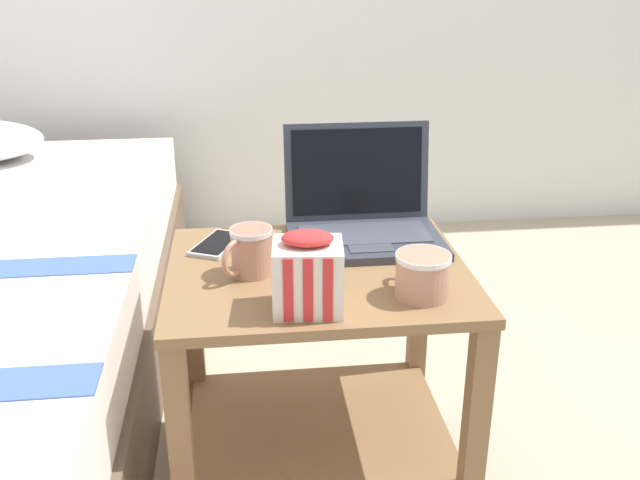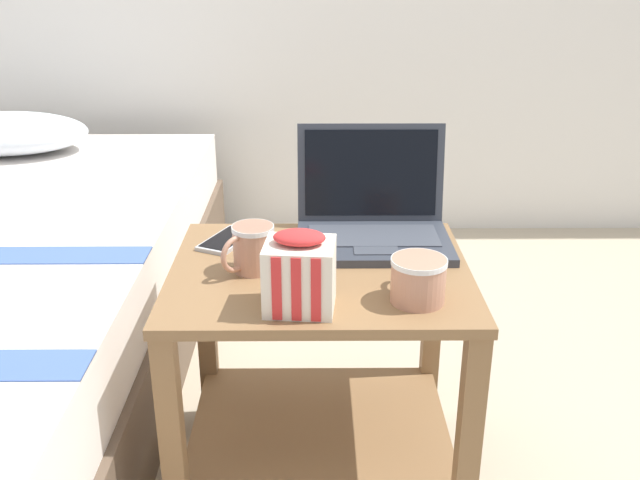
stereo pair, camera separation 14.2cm
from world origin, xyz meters
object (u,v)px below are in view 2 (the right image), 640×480
Objects in this scene: laptop at (373,219)px; mug_front_right at (252,246)px; cell_phone at (227,240)px; snack_bag at (300,273)px; mug_front_left at (418,277)px.

laptop is 0.31m from mug_front_right.
cell_phone is (-0.07, 0.16, -0.05)m from mug_front_right.
mug_front_left is at bearing 7.15° from snack_bag.
mug_front_left reaches higher than cell_phone.
laptop is 3.12× the size of mug_front_right.
mug_front_left is at bearing -22.99° from mug_front_right.
snack_bag is (0.10, -0.16, 0.02)m from mug_front_right.
snack_bag is at bearing -115.44° from laptop.
mug_front_left is (0.06, -0.31, -0.00)m from laptop.
snack_bag is at bearing -172.85° from mug_front_left.
laptop is 0.37m from snack_bag.
laptop reaches higher than cell_phone.
mug_front_left is 1.31× the size of mug_front_right.
mug_front_right is (-0.32, 0.14, 0.01)m from mug_front_left.
mug_front_left is 0.85× the size of cell_phone.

